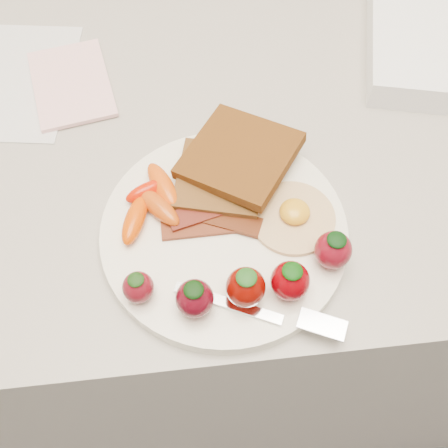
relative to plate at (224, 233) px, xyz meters
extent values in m
cube|color=gray|center=(0.02, 0.16, -0.46)|extent=(2.00, 0.60, 0.90)
cylinder|color=white|center=(0.00, 0.00, 0.00)|extent=(0.27, 0.27, 0.02)
cube|color=#422A0F|center=(0.00, 0.06, 0.02)|extent=(0.12, 0.12, 0.01)
cube|color=#3D1E0C|center=(0.03, 0.08, 0.03)|extent=(0.16, 0.16, 0.03)
cylinder|color=beige|center=(0.08, 0.00, 0.01)|extent=(0.10, 0.10, 0.01)
ellipsoid|color=orange|center=(0.08, 0.01, 0.02)|extent=(0.04, 0.04, 0.02)
cube|color=#451110|center=(-0.02, 0.00, 0.01)|extent=(0.09, 0.02, 0.00)
cube|color=black|center=(0.00, 0.01, 0.01)|extent=(0.10, 0.06, 0.00)
cube|color=#3F1109|center=(-0.01, 0.02, 0.02)|extent=(0.10, 0.05, 0.00)
ellipsoid|color=red|center=(-0.08, 0.05, 0.02)|extent=(0.05, 0.04, 0.02)
ellipsoid|color=#BB440B|center=(-0.07, 0.03, 0.02)|extent=(0.06, 0.06, 0.02)
ellipsoid|color=#D64300|center=(-0.09, 0.02, 0.02)|extent=(0.04, 0.07, 0.02)
ellipsoid|color=#D74A08|center=(-0.06, 0.06, 0.02)|extent=(0.05, 0.07, 0.02)
ellipsoid|color=maroon|center=(-0.09, -0.07, 0.03)|extent=(0.03, 0.03, 0.04)
ellipsoid|color=black|center=(-0.09, -0.07, 0.05)|extent=(0.02, 0.02, 0.01)
ellipsoid|color=#4A0610|center=(-0.04, -0.09, 0.03)|extent=(0.04, 0.04, 0.04)
ellipsoid|color=black|center=(-0.04, -0.09, 0.05)|extent=(0.02, 0.02, 0.01)
ellipsoid|color=#610601|center=(0.01, -0.08, 0.03)|extent=(0.04, 0.04, 0.04)
ellipsoid|color=#194814|center=(0.01, -0.08, 0.05)|extent=(0.02, 0.02, 0.01)
ellipsoid|color=#6C0005|center=(0.06, -0.08, 0.03)|extent=(0.04, 0.04, 0.04)
ellipsoid|color=#093707|center=(0.06, -0.08, 0.05)|extent=(0.02, 0.02, 0.01)
ellipsoid|color=maroon|center=(0.11, -0.05, 0.03)|extent=(0.04, 0.04, 0.04)
ellipsoid|color=black|center=(0.11, -0.05, 0.05)|extent=(0.02, 0.02, 0.01)
cube|color=white|center=(-0.01, -0.09, 0.01)|extent=(0.11, 0.06, 0.00)
cube|color=silver|center=(0.08, -0.12, 0.01)|extent=(0.05, 0.04, 0.00)
cube|color=silver|center=(-0.25, 0.27, -0.01)|extent=(0.19, 0.23, 0.00)
cube|color=#FABBBB|center=(-0.17, 0.25, 0.00)|extent=(0.12, 0.16, 0.01)
camera|label=1|loc=(-0.03, -0.30, 0.54)|focal=45.00mm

